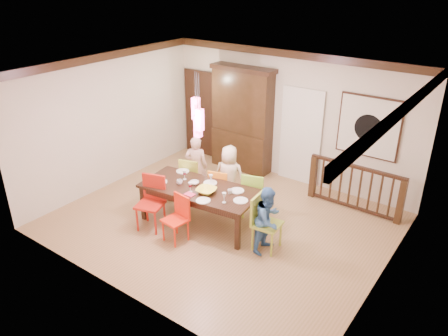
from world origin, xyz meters
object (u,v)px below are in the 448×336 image
Objects in this scene: china_hutch at (242,119)px; person_end_right at (268,220)px; person_far_left at (196,166)px; balustrade at (355,187)px; person_far_mid at (229,176)px; dining_table at (200,191)px; chair_end_right at (267,220)px; chair_far_left at (192,175)px.

china_hutch is 2.06× the size of person_end_right.
person_far_left is at bearing 71.24° from person_end_right.
person_far_mid is at bearing -147.29° from balustrade.
dining_table is at bearing 67.87° from person_far_mid.
dining_table is at bearing -133.46° from balustrade.
person_far_left is at bearing 64.98° from chair_end_right.
person_far_left reaches higher than chair_far_left.
balustrade reaches higher than chair_far_left.
chair_far_left is 2.32m from chair_end_right.
chair_far_left is 0.19m from person_far_left.
chair_end_right is 0.51× the size of balustrade.
person_end_right is (1.45, -0.90, -0.05)m from person_far_mid.
person_end_right is at bearing 146.11° from chair_far_left.
person_end_right is at bearing -6.81° from dining_table.
person_far_mid is 1.71m from person_end_right.
china_hutch is 1.94m from person_far_mid.
person_far_left is at bearing -89.83° from china_hutch.
person_far_left reaches higher than balustrade.
person_end_right is (2.25, -0.84, -0.07)m from person_far_left.
dining_table is at bearing -73.32° from china_hutch.
china_hutch is (-0.00, 1.86, 0.71)m from chair_far_left.
person_end_right reaches higher than chair_far_left.
chair_end_right is at bearing 50.42° from person_end_right.
balustrade is at bearing -168.00° from person_far_mid.
balustrade is at bearing -15.49° from person_end_right.
chair_far_left is 0.77× the size of person_end_right.
chair_end_right is at bearing -5.80° from dining_table.
person_far_left is (-2.94, -1.38, 0.17)m from balustrade.
china_hutch is 1.91× the size of person_far_mid.
chair_end_right is at bearing 146.50° from chair_far_left.
dining_table is 2.50× the size of chair_far_left.
dining_table is at bearing 121.14° from chair_far_left.
chair_far_left is 1.99m from china_hutch.
chair_far_left is 0.69× the size of person_far_left.
chair_far_left is at bearing 63.47° from person_far_left.
china_hutch is (-2.22, 2.54, 0.67)m from chair_end_right.
dining_table is at bearing 107.47° from person_far_left.
person_far_mid is (0.80, 0.20, 0.12)m from chair_far_left.
china_hutch is at bearing 36.33° from chair_end_right.
china_hutch reaches higher than chair_end_right.
person_far_mid is at bearing 159.46° from person_far_left.
chair_end_right is (1.46, 0.02, -0.10)m from dining_table.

